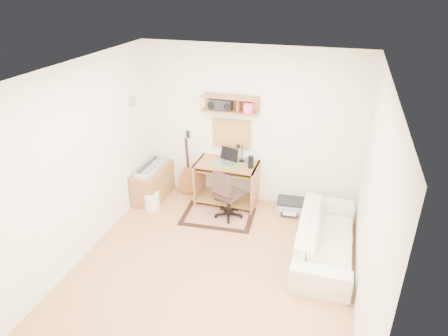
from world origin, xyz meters
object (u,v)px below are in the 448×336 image
(desk, at_px, (227,183))
(task_chair, at_px, (229,194))
(sofa, at_px, (326,232))
(cabinet, at_px, (153,183))
(printer, at_px, (290,205))

(desk, bearing_deg, task_chair, -69.09)
(desk, bearing_deg, sofa, -28.69)
(cabinet, distance_m, printer, 2.37)
(cabinet, distance_m, sofa, 3.05)
(cabinet, height_order, printer, cabinet)
(sofa, bearing_deg, printer, 31.32)
(sofa, bearing_deg, cabinet, 75.82)
(cabinet, bearing_deg, sofa, -14.18)
(task_chair, height_order, sofa, task_chair)
(desk, relative_size, cabinet, 1.11)
(desk, distance_m, printer, 1.11)
(cabinet, bearing_deg, printer, 6.39)
(desk, height_order, task_chair, task_chair)
(task_chair, bearing_deg, printer, 49.28)
(desk, bearing_deg, printer, 4.67)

